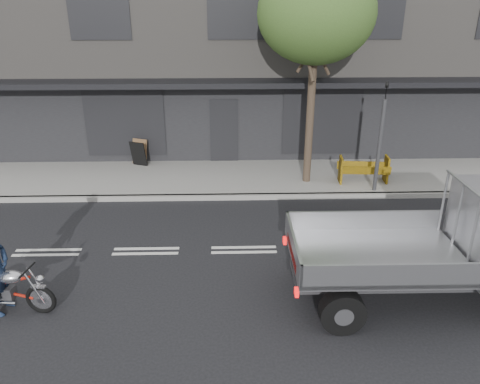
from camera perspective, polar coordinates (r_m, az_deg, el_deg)
name	(u,v)px	position (r m, az deg, el deg)	size (l,w,h in m)	color
ground	(244,250)	(11.59, 0.48, -7.07)	(80.00, 80.00, 0.00)	black
sidewalk	(239,178)	(15.80, -0.12, 1.74)	(32.00, 3.20, 0.15)	gray
kerb	(240,197)	(14.32, 0.05, -0.58)	(32.00, 0.20, 0.15)	gray
building_main	(235,39)	(21.40, -0.60, 18.17)	(26.00, 10.00, 8.00)	slate
street_tree	(316,14)	(14.46, 9.27, 20.64)	(3.40, 3.40, 6.74)	#382B21
traffic_light_pole	(380,144)	(14.73, 16.66, 5.64)	(0.12, 0.12, 3.50)	#2D2D30
motorcycle	(8,288)	(10.37, -26.44, -10.45)	(1.92, 0.56, 0.99)	black
construction_barrier	(365,171)	(15.42, 15.05, 2.45)	(1.59, 0.64, 0.89)	#DFA20B
sandwich_board	(138,154)	(16.93, -12.29, 4.56)	(0.57, 0.38, 0.90)	black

